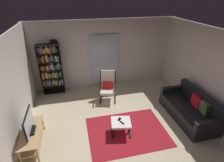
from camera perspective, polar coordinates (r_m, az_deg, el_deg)
The scene contains 15 objects.
ground_plane at distance 5.12m, azimuth 4.10°, elevation -15.84°, with size 7.02×7.02×0.00m, color beige.
wall_back at distance 6.90m, azimuth -2.65°, elevation 8.84°, with size 5.60×0.06×2.60m, color silver.
wall_left at distance 4.42m, azimuth -31.20°, elevation -6.87°, with size 0.06×6.00×2.60m, color silver.
wall_right at distance 5.70m, azimuth 31.51°, elevation 0.44°, with size 0.06×6.00×2.60m, color silver.
glass_door_panel at distance 6.93m, azimuth -2.41°, elevation 6.72°, with size 1.10×0.01×2.00m, color silver.
area_rug at distance 5.10m, azimuth 4.92°, elevation -15.98°, with size 2.15×1.64×0.01m, color maroon.
tv_stand at distance 4.94m, azimuth -24.49°, elevation -15.96°, with size 0.46×1.19×0.46m.
television at distance 4.69m, azimuth -25.41°, elevation -12.38°, with size 0.20×0.81×0.52m.
bookshelf_near_tv at distance 6.72m, azimuth -19.29°, elevation 4.00°, with size 0.78×0.30×1.87m.
leather_sofa at distance 5.87m, azimuth 24.11°, elevation -8.38°, with size 0.90×1.92×0.84m.
lounge_armchair at distance 6.17m, azimuth -1.40°, elevation -1.27°, with size 0.70×0.77×1.02m.
ottoman at distance 4.86m, azimuth 2.93°, elevation -13.64°, with size 0.60×0.57×0.38m.
tv_remote at distance 4.77m, azimuth 3.32°, elevation -13.37°, with size 0.04×0.14×0.02m, color black.
cell_phone at distance 4.88m, azimuth 2.44°, elevation -12.29°, with size 0.07×0.14×0.01m, color black.
wall_clock at distance 6.59m, azimuth -18.38°, elevation 11.59°, with size 0.29×0.03×0.29m.
Camera 1 is at (-1.20, -3.53, 3.50)m, focal length 28.14 mm.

